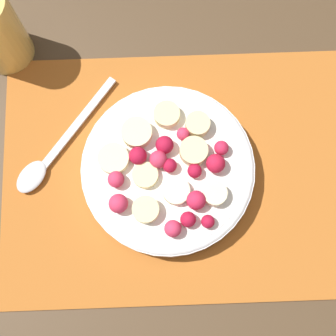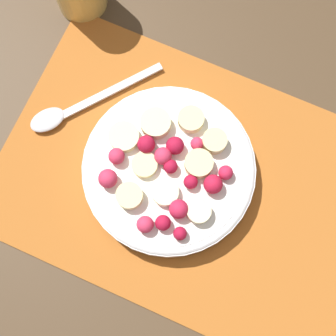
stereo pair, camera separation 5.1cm
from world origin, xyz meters
The scene contains 4 objects.
ground_plane centered at (0.00, 0.00, 0.00)m, with size 3.00×3.00×0.00m, color #4C3823.
placemat centered at (0.00, 0.00, 0.00)m, with size 0.45×0.30×0.01m.
fruit_bowl centered at (-0.03, 0.00, 0.02)m, with size 0.19×0.19×0.05m.
spoon centered at (-0.17, 0.02, 0.01)m, with size 0.12×0.15×0.01m.
Camera 2 is at (0.02, -0.11, 0.54)m, focal length 50.00 mm.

